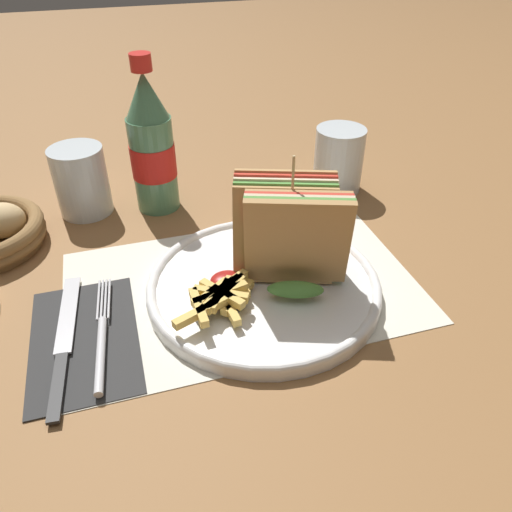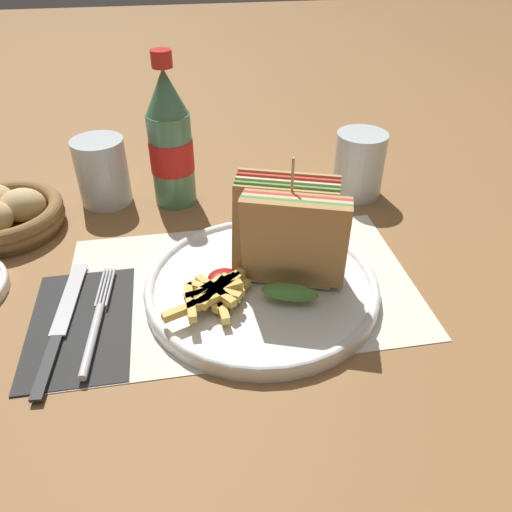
{
  "view_description": "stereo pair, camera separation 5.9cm",
  "coord_description": "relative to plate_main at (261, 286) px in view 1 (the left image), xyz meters",
  "views": [
    {
      "loc": [
        -0.14,
        -0.41,
        0.39
      ],
      "look_at": [
        -0.0,
        0.05,
        0.04
      ],
      "focal_mm": 35.0,
      "sensor_mm": 36.0,
      "label": 1
    },
    {
      "loc": [
        -0.08,
        -0.42,
        0.39
      ],
      "look_at": [
        -0.0,
        0.05,
        0.04
      ],
      "focal_mm": 35.0,
      "sensor_mm": 36.0,
      "label": 2
    }
  ],
  "objects": [
    {
      "name": "coke_bottle_near",
      "position": [
        -0.09,
        0.24,
        0.09
      ],
      "size": [
        0.06,
        0.06,
        0.22
      ],
      "color": "#4C7F5B",
      "rests_on": "ground_plane"
    },
    {
      "name": "placemat",
      "position": [
        -0.02,
        0.02,
        -0.01
      ],
      "size": [
        0.42,
        0.26,
        0.0
      ],
      "color": "silver",
      "rests_on": "ground_plane"
    },
    {
      "name": "napkin",
      "position": [
        -0.2,
        -0.02,
        -0.01
      ],
      "size": [
        0.11,
        0.19,
        0.0
      ],
      "color": "#2D2D2D",
      "rests_on": "ground_plane"
    },
    {
      "name": "fork",
      "position": [
        -0.19,
        -0.04,
        -0.0
      ],
      "size": [
        0.03,
        0.18,
        0.01
      ],
      "rotation": [
        0.0,
        0.0,
        -0.08
      ],
      "color": "silver",
      "rests_on": "napkin"
    },
    {
      "name": "fries_pile",
      "position": [
        -0.06,
        -0.03,
        0.02
      ],
      "size": [
        0.1,
        0.08,
        0.02
      ],
      "color": "#E0B756",
      "rests_on": "plate_main"
    },
    {
      "name": "ground_plane",
      "position": [
        0.0,
        -0.03,
        -0.01
      ],
      "size": [
        4.0,
        4.0,
        0.0
      ],
      "primitive_type": "plane",
      "color": "olive"
    },
    {
      "name": "knife",
      "position": [
        -0.22,
        -0.02,
        -0.0
      ],
      "size": [
        0.03,
        0.21,
        0.0
      ],
      "rotation": [
        0.0,
        0.0,
        -0.08
      ],
      "color": "black",
      "rests_on": "napkin"
    },
    {
      "name": "glass_near",
      "position": [
        0.19,
        0.22,
        0.03
      ],
      "size": [
        0.08,
        0.08,
        0.1
      ],
      "color": "silver",
      "rests_on": "ground_plane"
    },
    {
      "name": "club_sandwich",
      "position": [
        0.04,
        0.0,
        0.06
      ],
      "size": [
        0.14,
        0.12,
        0.15
      ],
      "color": "tan",
      "rests_on": "plate_main"
    },
    {
      "name": "ketchup_blob",
      "position": [
        -0.04,
        0.0,
        0.02
      ],
      "size": [
        0.04,
        0.03,
        0.01
      ],
      "color": "maroon",
      "rests_on": "plate_main"
    },
    {
      "name": "glass_far",
      "position": [
        -0.19,
        0.26,
        0.03
      ],
      "size": [
        0.08,
        0.08,
        0.1
      ],
      "color": "silver",
      "rests_on": "ground_plane"
    },
    {
      "name": "plate_main",
      "position": [
        0.0,
        0.0,
        0.0
      ],
      "size": [
        0.28,
        0.28,
        0.02
      ],
      "color": "white",
      "rests_on": "ground_plane"
    }
  ]
}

